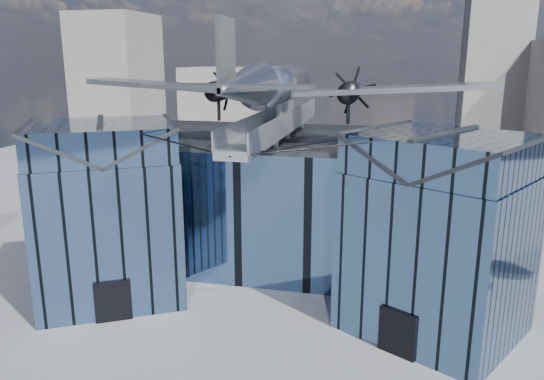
# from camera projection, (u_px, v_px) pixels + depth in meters

# --- Properties ---
(ground_plane) EXTENTS (120.00, 120.00, 0.00)m
(ground_plane) POSITION_uv_depth(u_px,v_px,m) (265.00, 302.00, 35.08)
(ground_plane) COLOR gray
(museum) EXTENTS (32.88, 24.50, 17.60)m
(museum) POSITION_uv_depth(u_px,v_px,m) (284.00, 199.00, 39.21)
(museum) COLOR #44628C
(museum) RESTS_ON ground
(bg_towers) EXTENTS (77.00, 24.50, 26.00)m
(bg_towers) POSITION_uv_depth(u_px,v_px,m) (354.00, 96.00, 79.97)
(bg_towers) COLOR gray
(bg_towers) RESTS_ON ground
(tree_plaza_w) EXTENTS (3.47, 3.47, 4.75)m
(tree_plaza_w) POSITION_uv_depth(u_px,v_px,m) (67.00, 227.00, 40.41)
(tree_plaza_w) COLOR #352215
(tree_plaza_w) RESTS_ON ground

